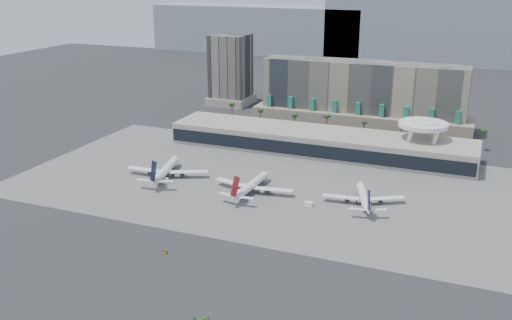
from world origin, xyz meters
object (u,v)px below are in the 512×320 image
at_px(airliner_centre, 252,185).
at_px(taxiway_sign, 165,252).
at_px(airliner_left, 166,170).
at_px(service_vehicle_a, 164,180).
at_px(service_vehicle_b, 309,204).
at_px(airliner_right, 364,197).

bearing_deg(airliner_centre, taxiway_sign, -93.07).
xyz_separation_m(airliner_left, taxiway_sign, (40.54, -69.92, -3.26)).
distance_m(service_vehicle_a, taxiway_sign, 73.09).
xyz_separation_m(service_vehicle_a, service_vehicle_b, (73.57, -0.92, -0.28)).
height_order(airliner_left, airliner_right, airliner_left).
bearing_deg(airliner_right, service_vehicle_a, 168.26).
xyz_separation_m(airliner_centre, taxiway_sign, (-6.59, -67.09, -3.05)).
relative_size(airliner_left, taxiway_sign, 19.46).
bearing_deg(airliner_centre, service_vehicle_a, -171.68).
bearing_deg(service_vehicle_a, airliner_right, 22.56).
relative_size(airliner_centre, service_vehicle_b, 10.95).
xyz_separation_m(service_vehicle_b, taxiway_sign, (-35.86, -61.69, -0.46)).
bearing_deg(airliner_right, taxiway_sign, -146.20).
bearing_deg(airliner_left, service_vehicle_a, -81.64).
height_order(service_vehicle_b, taxiway_sign, service_vehicle_b).
xyz_separation_m(airliner_centre, service_vehicle_b, (29.27, -5.40, -2.58)).
bearing_deg(service_vehicle_a, airliner_centre, 22.09).
distance_m(airliner_centre, airliner_right, 51.26).
xyz_separation_m(airliner_left, airliner_right, (98.05, 3.10, -0.47)).
bearing_deg(service_vehicle_a, taxiway_sign, -42.63).
height_order(airliner_centre, airliner_right, airliner_centre).
height_order(airliner_centre, service_vehicle_b, airliner_centre).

